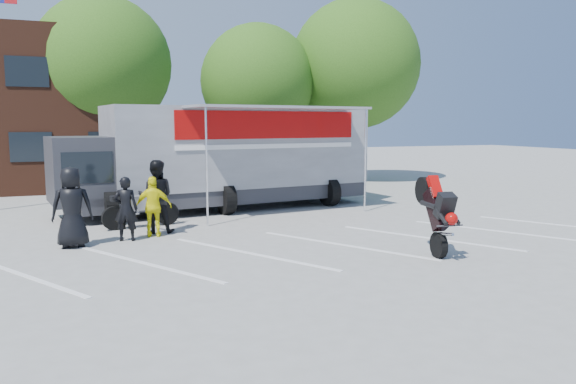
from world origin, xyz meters
TOP-DOWN VIEW (x-y plane):
  - ground at (0.00, 0.00)m, footprint 100.00×100.00m
  - parking_bay_lines at (0.00, 1.00)m, footprint 18.09×13.33m
  - tree_left at (-2.00, 16.00)m, footprint 6.12×6.12m
  - tree_mid at (5.00, 15.00)m, footprint 5.44×5.44m
  - tree_right at (10.00, 14.50)m, footprint 6.46×6.46m
  - transporter_truck at (1.50, 7.70)m, footprint 11.62×6.71m
  - parked_motorcycle at (-1.73, 5.23)m, footprint 2.36×1.18m
  - stunt_bike_rider at (4.04, -0.28)m, footprint 0.99×1.74m
  - spectator_leather_a at (-3.57, 3.16)m, footprint 0.97×0.64m
  - spectator_leather_b at (-2.30, 3.48)m, footprint 0.68×0.55m
  - spectator_leather_c at (-1.44, 4.28)m, footprint 1.12×0.97m
  - spectator_hivis at (-1.58, 3.74)m, footprint 0.99×0.55m

SIDE VIEW (x-z plane):
  - ground at x=0.00m, z-range 0.00..0.00m
  - transporter_truck at x=1.50m, z-range -1.75..1.75m
  - parked_motorcycle at x=-1.73m, z-range -0.59..0.59m
  - stunt_bike_rider at x=4.04m, z-range -0.97..0.97m
  - parking_bay_lines at x=0.00m, z-range 0.00..0.01m
  - spectator_hivis at x=-1.58m, z-range 0.00..1.59m
  - spectator_leather_b at x=-2.30m, z-range 0.00..1.64m
  - spectator_leather_a at x=-3.57m, z-range 0.00..1.95m
  - spectator_leather_c at x=-1.44m, z-range 0.00..1.98m
  - tree_mid at x=5.00m, z-range 1.10..8.78m
  - tree_left at x=-2.00m, z-range 1.25..9.89m
  - tree_right at x=10.00m, z-range 1.32..10.44m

